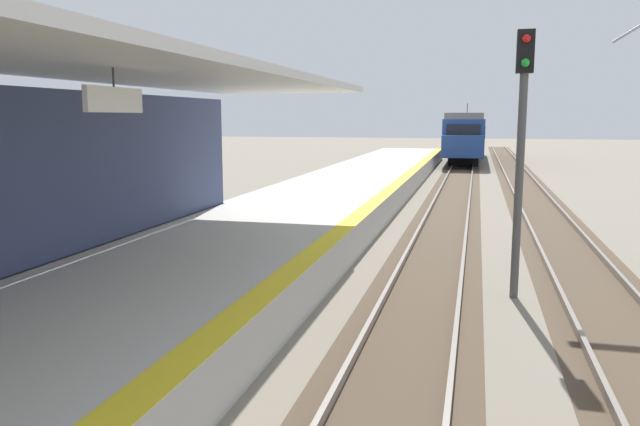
{
  "coord_description": "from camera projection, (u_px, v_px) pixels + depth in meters",
  "views": [
    {
      "loc": [
        2.84,
        1.81,
        3.58
      ],
      "look_at": [
        0.51,
        11.12,
        2.1
      ],
      "focal_mm": 35.1,
      "sensor_mm": 36.0,
      "label": 1
    }
  ],
  "objects": [
    {
      "name": "station_platform",
      "position": [
        249.0,
        245.0,
        15.36
      ],
      "size": [
        5.0,
        80.0,
        0.91
      ],
      "color": "#B7B5AD",
      "rests_on": "ground"
    },
    {
      "name": "track_pair_nearest_platform",
      "position": [
        440.0,
        239.0,
        18.2
      ],
      "size": [
        2.34,
        120.0,
        0.16
      ],
      "color": "#4C3D2D",
      "rests_on": "ground"
    },
    {
      "name": "track_pair_middle",
      "position": [
        564.0,
        245.0,
        17.39
      ],
      "size": [
        2.34,
        120.0,
        0.16
      ],
      "color": "#4C3D2D",
      "rests_on": "ground"
    },
    {
      "name": "approaching_train",
      "position": [
        466.0,
        134.0,
        51.42
      ],
      "size": [
        2.93,
        19.6,
        4.76
      ],
      "color": "navy",
      "rests_on": "ground"
    },
    {
      "name": "rail_signal_post",
      "position": [
        521.0,
        137.0,
        12.03
      ],
      "size": [
        0.32,
        0.34,
        5.2
      ],
      "color": "#4C4C4C",
      "rests_on": "ground"
    }
  ]
}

